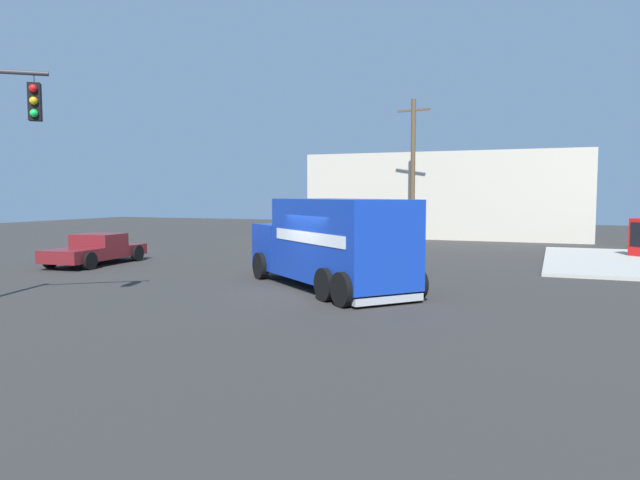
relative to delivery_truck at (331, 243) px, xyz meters
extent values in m
plane|color=#33302D|center=(-0.29, -1.02, -1.56)|extent=(100.00, 100.00, 0.00)
cube|color=#1438AD|center=(0.51, -0.44, 0.13)|extent=(5.92, 5.59, 2.67)
cube|color=#1438AD|center=(-2.49, 2.17, -0.36)|extent=(3.01, 3.06, 1.70)
cube|color=black|center=(-3.14, 2.73, -0.02)|extent=(1.38, 1.57, 0.88)
cube|color=#B2B2B7|center=(2.61, -2.27, -1.37)|extent=(1.66, 1.87, 0.21)
cube|color=white|center=(-0.29, -1.36, 0.26)|extent=(3.66, 3.19, 0.36)
cube|color=white|center=(1.30, 0.47, 0.26)|extent=(3.66, 3.19, 0.36)
cylinder|color=black|center=(-3.27, 1.20, -1.06)|extent=(0.94, 0.87, 1.00)
cylinder|color=black|center=(-1.64, 3.07, -1.06)|extent=(0.94, 0.87, 1.00)
cylinder|color=black|center=(0.66, -2.22, -1.06)|extent=(0.94, 0.87, 1.00)
cylinder|color=black|center=(2.29, -0.35, -1.06)|extent=(0.94, 0.87, 1.00)
cylinder|color=black|center=(1.45, -2.91, -1.06)|extent=(0.94, 0.87, 1.00)
cylinder|color=black|center=(3.08, -1.04, -1.06)|extent=(0.94, 0.87, 1.00)
cylinder|color=#38383D|center=(-5.50, -6.88, 4.56)|extent=(0.03, 0.03, 0.25)
cube|color=black|center=(-5.50, -6.88, 3.96)|extent=(0.42, 0.42, 0.95)
sphere|color=red|center=(-5.39, -7.02, 4.28)|extent=(0.20, 0.20, 0.20)
sphere|color=#EFA314|center=(-5.39, -7.02, 3.97)|extent=(0.20, 0.20, 0.20)
sphere|color=#19CC4C|center=(-5.39, -7.02, 3.66)|extent=(0.20, 0.20, 0.20)
cube|color=maroon|center=(-12.52, 4.42, -1.03)|extent=(2.07, 1.66, 0.50)
cube|color=maroon|center=(-12.38, 2.83, -0.73)|extent=(2.09, 1.86, 1.10)
cube|color=black|center=(-12.38, 2.83, -0.44)|extent=(1.91, 1.58, 0.48)
cube|color=maroon|center=(-12.23, 0.99, -1.00)|extent=(2.11, 2.16, 0.55)
cylinder|color=black|center=(-13.51, 4.20, -1.18)|extent=(0.30, 0.78, 0.76)
cylinder|color=black|center=(-11.51, 4.38, -1.18)|extent=(0.30, 0.78, 0.76)
cylinder|color=black|center=(-13.22, 0.79, -1.18)|extent=(0.30, 0.78, 0.76)
cylinder|color=black|center=(-11.21, 0.96, -1.18)|extent=(0.30, 0.78, 0.76)
cube|color=black|center=(10.67, 14.10, -0.35)|extent=(0.54, 0.45, 1.18)
cylinder|color=brown|center=(-1.62, 19.19, 3.05)|extent=(0.30, 0.30, 9.21)
cube|color=brown|center=(-1.62, 19.19, 6.95)|extent=(2.19, 0.44, 0.12)
cube|color=beige|center=(-0.58, 25.80, 1.51)|extent=(19.84, 6.00, 6.15)
camera|label=1|loc=(6.94, -18.42, 1.61)|focal=33.22mm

